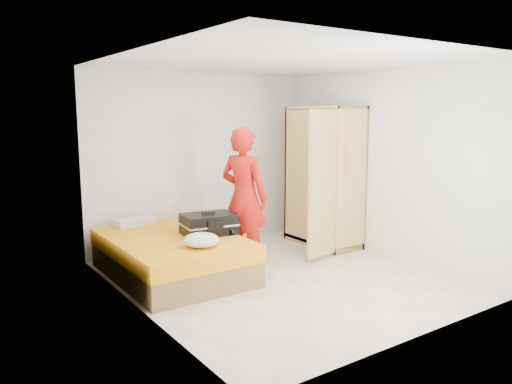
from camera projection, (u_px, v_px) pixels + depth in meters
room at (281, 173)px, 5.93m from camera, size 4.00×4.02×2.60m
bed at (173, 256)px, 6.18m from camera, size 1.42×2.02×0.50m
wardrobe at (324, 180)px, 7.48m from camera, size 1.16×1.29×2.10m
person at (244, 198)px, 6.48m from camera, size 0.67×0.79×1.83m
suitcase at (209, 224)px, 6.26m from camera, size 0.71×0.56×0.28m
round_cushion at (201, 240)px, 5.67m from camera, size 0.41×0.41×0.16m
pillow at (134, 222)px, 6.74m from camera, size 0.54×0.31×0.09m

